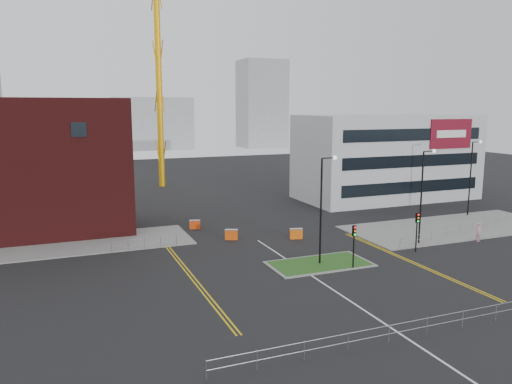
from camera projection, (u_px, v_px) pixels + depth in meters
ground at (351, 302)px, 34.09m from camera, size 200.00×200.00×0.00m
pavement_left at (41, 248)px, 46.90m from camera, size 28.00×8.00×0.12m
pavement_right at (453, 227)px, 54.93m from camera, size 24.00×10.00×0.12m
island_kerb at (320, 264)px, 42.13m from camera, size 8.60×4.60×0.08m
grass_island at (320, 264)px, 42.13m from camera, size 8.00×4.00×0.12m
brick_building at (6, 170)px, 50.16m from camera, size 24.20×10.07×14.24m
office_block at (386, 157)px, 71.85m from camera, size 25.00×12.20×12.00m
tower_crane at (194, 23)px, 79.71m from camera, size 50.94×16.56×38.23m
streetlamp_island at (323, 201)px, 41.31m from camera, size 1.46×0.36×9.18m
streetlamp_right_near at (424, 189)px, 47.52m from camera, size 1.46×0.36×9.18m
streetlamp_right_far at (472, 172)px, 59.96m from camera, size 1.46×0.36×9.18m
traffic_light_island at (354, 238)px, 40.59m from camera, size 0.28×0.33×3.65m
traffic_light_right at (417, 225)px, 45.34m from camera, size 0.28×0.33×3.65m
railing_front at (409, 326)px, 28.46m from camera, size 24.05×0.05×1.10m
railing_left at (145, 242)px, 46.41m from camera, size 6.05×0.05×1.10m
railing_right at (460, 227)px, 51.97m from camera, size 19.05×5.05×1.10m
centre_line at (336, 292)px, 35.92m from camera, size 0.15×30.00×0.01m
yellow_left_a at (187, 273)px, 39.95m from camera, size 0.12×24.00×0.01m
yellow_left_b at (190, 272)px, 40.06m from camera, size 0.12×24.00×0.01m
yellow_right_a at (407, 261)px, 43.05m from camera, size 0.12×20.00×0.01m
yellow_right_b at (410, 261)px, 43.16m from camera, size 0.12×20.00×0.01m
skyline_b at (152, 123)px, 155.38m from camera, size 24.00×12.00×16.00m
skyline_c at (262, 104)px, 162.59m from camera, size 14.00×12.00×28.00m
skyline_d at (90, 130)px, 158.30m from camera, size 30.00×12.00×12.00m
pedestrian at (479, 232)px, 49.16m from camera, size 0.81×0.70×1.87m
barrier_left at (195, 224)px, 54.29m from camera, size 1.21×0.68×0.97m
barrier_mid at (231, 234)px, 49.88m from camera, size 1.31×0.88×1.05m
barrier_right at (296, 233)px, 50.20m from camera, size 1.33×0.72×1.06m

